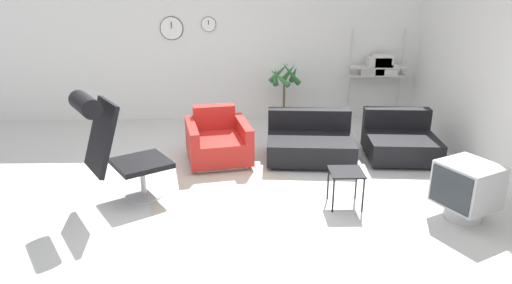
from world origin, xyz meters
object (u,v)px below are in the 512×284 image
(couch_low, at_px, (310,143))
(crt_television, at_px, (467,189))
(lounge_chair, at_px, (112,140))
(potted_plant, at_px, (284,97))
(shelf_unit, at_px, (379,67))
(couch_second, at_px, (400,142))
(armchair_red, at_px, (218,143))
(side_table, at_px, (346,176))

(couch_low, distance_m, crt_television, 2.26)
(lounge_chair, relative_size, potted_plant, 1.12)
(lounge_chair, relative_size, shelf_unit, 0.80)
(lounge_chair, height_order, couch_low, lounge_chair)
(couch_low, distance_m, potted_plant, 1.60)
(couch_second, height_order, shelf_unit, shelf_unit)
(lounge_chair, distance_m, couch_second, 3.92)
(armchair_red, xyz_separation_m, couch_second, (2.58, 0.05, -0.03))
(side_table, xyz_separation_m, potted_plant, (-0.44, 2.99, 0.15))
(armchair_red, relative_size, couch_second, 1.03)
(lounge_chair, xyz_separation_m, shelf_unit, (3.78, 3.06, 0.22))
(shelf_unit, bearing_deg, lounge_chair, -141.01)
(lounge_chair, relative_size, couch_low, 1.04)
(potted_plant, relative_size, shelf_unit, 0.72)
(lounge_chair, xyz_separation_m, potted_plant, (2.13, 2.87, -0.25))
(side_table, bearing_deg, shelf_unit, 69.17)
(couch_second, xyz_separation_m, potted_plant, (-1.53, 1.55, 0.29))
(couch_second, bearing_deg, potted_plant, -41.16)
(lounge_chair, bearing_deg, couch_low, 85.97)
(lounge_chair, xyz_separation_m, armchair_red, (1.07, 1.28, -0.50))
(armchair_red, distance_m, couch_second, 2.58)
(armchair_red, height_order, couch_low, armchair_red)
(side_table, bearing_deg, potted_plant, 98.37)
(side_table, xyz_separation_m, crt_television, (1.20, -0.33, -0.02))
(shelf_unit, bearing_deg, crt_television, -90.14)
(potted_plant, height_order, shelf_unit, shelf_unit)
(couch_low, distance_m, side_table, 1.46)
(lounge_chair, height_order, shelf_unit, shelf_unit)
(couch_second, bearing_deg, side_table, 57.27)
(potted_plant, bearing_deg, side_table, -81.63)
(crt_television, xyz_separation_m, shelf_unit, (0.01, 3.51, 0.64))
(lounge_chair, xyz_separation_m, side_table, (2.57, -0.12, -0.40))
(side_table, height_order, shelf_unit, shelf_unit)
(armchair_red, bearing_deg, lounge_chair, 38.53)
(crt_television, bearing_deg, couch_low, 11.29)
(couch_low, height_order, potted_plant, potted_plant)
(lounge_chair, height_order, armchair_red, lounge_chair)
(couch_low, relative_size, couch_second, 1.23)
(crt_television, bearing_deg, shelf_unit, -27.27)
(couch_low, distance_m, shelf_unit, 2.37)
(couch_second, height_order, potted_plant, potted_plant)
(armchair_red, relative_size, side_table, 2.53)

